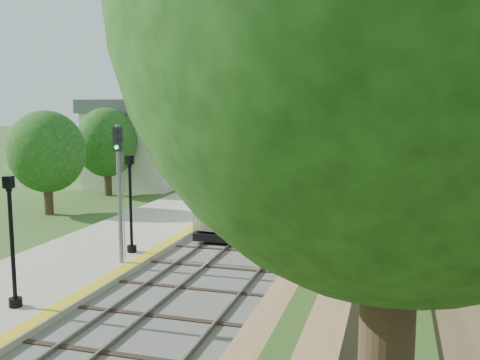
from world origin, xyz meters
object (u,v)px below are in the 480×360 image
(signal_platform, at_px, (119,179))
(lamppost_mid, at_px, (12,249))
(lamppost_far, at_px, (131,209))
(signal_farside, at_px, (351,163))
(signal_gantry, at_px, (345,127))
(station_building, at_px, (136,143))
(train, at_px, (341,139))

(signal_platform, bearing_deg, lamppost_mid, -98.73)
(lamppost_far, height_order, signal_farside, signal_farside)
(signal_gantry, xyz_separation_m, lamppost_mid, (-6.28, -54.15, -2.37))
(signal_gantry, relative_size, lamppost_mid, 1.81)
(station_building, distance_m, signal_gantry, 29.94)
(station_building, distance_m, signal_platform, 25.76)
(lamppost_mid, height_order, signal_platform, signal_platform)
(station_building, height_order, lamppost_far, station_building)
(lamppost_mid, distance_m, signal_farside, 20.93)
(signal_platform, bearing_deg, signal_gantry, 83.65)
(train, relative_size, signal_farside, 21.05)
(train, height_order, lamppost_mid, lamppost_mid)
(signal_platform, xyz_separation_m, signal_farside, (9.10, 12.40, -0.28))
(train, distance_m, signal_farside, 57.40)
(signal_gantry, height_order, train, signal_gantry)
(train, height_order, signal_farside, signal_farside)
(signal_gantry, height_order, signal_platform, signal_platform)
(station_building, xyz_separation_m, lamppost_mid, (10.19, -29.16, -1.64))
(station_building, bearing_deg, signal_farside, -28.23)
(lamppost_far, bearing_deg, lamppost_mid, -94.12)
(signal_gantry, xyz_separation_m, lamppost_far, (-5.73, -46.55, -2.34))
(lamppost_far, relative_size, signal_platform, 0.76)
(station_building, relative_size, signal_gantry, 1.02)
(lamppost_far, distance_m, signal_platform, 2.43)
(lamppost_mid, bearing_deg, signal_platform, 81.27)
(lamppost_mid, bearing_deg, lamppost_far, 85.88)
(train, height_order, signal_platform, signal_platform)
(lamppost_mid, distance_m, signal_platform, 6.24)
(signal_gantry, bearing_deg, station_building, -123.38)
(train, relative_size, signal_platform, 21.08)
(train, distance_m, lamppost_far, 67.83)
(station_building, bearing_deg, lamppost_mid, -70.74)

